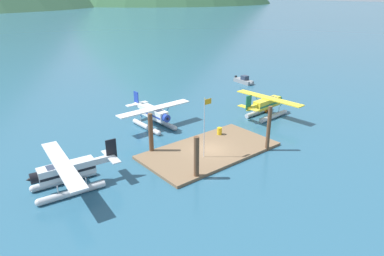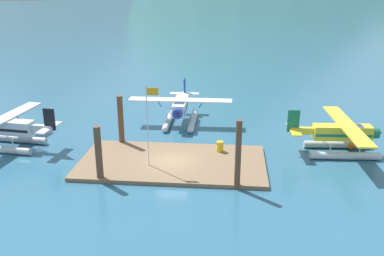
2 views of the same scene
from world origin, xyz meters
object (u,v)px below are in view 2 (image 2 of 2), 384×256
seaplane_silver_port_fwd (7,131)px  mooring_buoy (351,146)px  flagpole (149,117)px  seaplane_yellow_stbd_fwd (342,136)px  fuel_drum (220,146)px  seaplane_white_bow_centre (181,109)px

seaplane_silver_port_fwd → mooring_buoy: bearing=4.4°
flagpole → seaplane_yellow_stbd_fwd: 16.47m
fuel_drum → seaplane_silver_port_fwd: seaplane_silver_port_fwd is taller
seaplane_white_bow_centre → fuel_drum: bearing=-61.2°
fuel_drum → seaplane_white_bow_centre: size_ratio=0.08×
flagpole → mooring_buoy: 18.11m
flagpole → seaplane_yellow_stbd_fwd: bearing=16.1°
seaplane_yellow_stbd_fwd → seaplane_white_bow_centre: same height
fuel_drum → mooring_buoy: (11.42, 2.21, -0.41)m
fuel_drum → seaplane_yellow_stbd_fwd: size_ratio=0.08×
flagpole → seaplane_yellow_stbd_fwd: size_ratio=0.61×
seaplane_yellow_stbd_fwd → seaplane_white_bow_centre: size_ratio=1.00×
seaplane_yellow_stbd_fwd → seaplane_silver_port_fwd: size_ratio=1.00×
flagpole → seaplane_silver_port_fwd: size_ratio=0.61×
mooring_buoy → seaplane_white_bow_centre: (-15.70, 5.56, 1.25)m
fuel_drum → mooring_buoy: size_ratio=1.34×
mooring_buoy → seaplane_silver_port_fwd: bearing=-175.6°
seaplane_yellow_stbd_fwd → seaplane_silver_port_fwd: bearing=-177.5°
seaplane_yellow_stbd_fwd → seaplane_silver_port_fwd: same height
mooring_buoy → seaplane_white_bow_centre: 16.70m
flagpole → mooring_buoy: bearing=18.3°
fuel_drum → seaplane_silver_port_fwd: (-18.65, -0.10, 0.84)m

